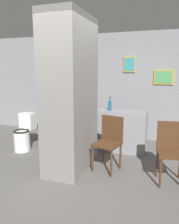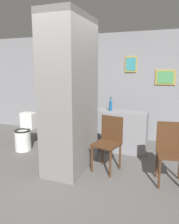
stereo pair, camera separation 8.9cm
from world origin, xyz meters
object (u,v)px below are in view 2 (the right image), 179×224
Objects in this scene: toilet at (25,134)px; chair_near_pillar at (109,140)px; bicycle at (68,129)px; bottle_tall at (111,105)px; chair_by_doorway at (170,150)px.

chair_near_pillar is at bearing -8.41° from toilet.
bicycle is at bearing 155.01° from chair_near_pillar.
toilet is at bearing -160.21° from bottle_tall.
chair_by_doorway is 2.56m from bicycle.
bottle_tall reaches higher than bicycle.
bicycle is 1.24m from bottle_tall.
chair_near_pillar is at bearing -76.41° from bottle_tall.
chair_by_doorway is (2.99, -0.38, 0.19)m from toilet.
chair_near_pillar is 1.01m from chair_by_doorway.
bicycle is (0.70, 0.72, -0.00)m from toilet.
chair_near_pillar and chair_by_doorway have the same top height.
chair_by_doorway is at bearing -7.28° from toilet.
bottle_tall is at bearing -4.91° from bicycle.
chair_near_pillar is 1.00× the size of chair_by_doorway.
chair_by_doorway is 3.09× the size of bottle_tall.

